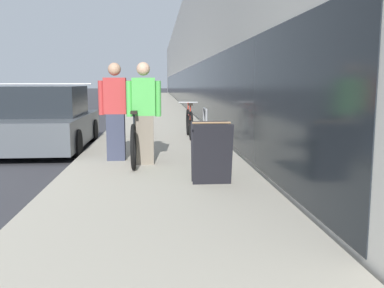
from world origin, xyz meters
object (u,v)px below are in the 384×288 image
Objects in this scene: bike_rack_hoop at (205,122)px; person_bystander at (115,112)px; tandem_bicycle at (136,139)px; sandwich_board_sign at (211,152)px; person_rider at (144,113)px; parked_sedan_curbside at (47,121)px; cruiser_bike_nearest at (189,123)px.

person_bystander is at bearing -131.14° from bike_rack_hoop.
tandem_bicycle is 2.23m from sandwich_board_sign.
sandwich_board_sign is at bearing -95.19° from bike_rack_hoop.
person_rider is 0.45× the size of parked_sedan_curbside.
cruiser_bike_nearest reaches higher than bike_rack_hoop.
person_bystander is 3.62m from cruiser_bike_nearest.
sandwich_board_sign is 0.22× the size of parked_sedan_curbside.
cruiser_bike_nearest is (1.25, 3.30, -0.02)m from tandem_bicycle.
bike_rack_hoop is 4.24m from sandwich_board_sign.
person_rider is at bearing -117.89° from bike_rack_hoop.
sandwich_board_sign is 5.31m from parked_sedan_curbside.
person_bystander is at bearing 127.90° from sandwich_board_sign.
person_rider reaches higher than cruiser_bike_nearest.
person_bystander is 2.80m from parked_sedan_curbside.
bike_rack_hoop is 1.02m from cruiser_bike_nearest.
parked_sedan_curbside reaches higher than cruiser_bike_nearest.
person_rider reaches higher than tandem_bicycle.
bike_rack_hoop is 0.94× the size of sandwich_board_sign.
person_bystander is 2.98m from bike_rack_hoop.
parked_sedan_curbside is (-2.17, 2.23, 0.15)m from tandem_bicycle.
tandem_bicycle is 3.53m from cruiser_bike_nearest.
person_rider is 3.02m from bike_rack_hoop.
cruiser_bike_nearest is (1.63, 3.19, -0.52)m from person_bystander.
person_rider is 2.15× the size of bike_rack_hoop.
bike_rack_hoop is at bearing 62.11° from person_rider.
tandem_bicycle is 0.61m from person_rider.
tandem_bicycle is 2.79× the size of sandwich_board_sign.
tandem_bicycle is 2.97× the size of bike_rack_hoop.
sandwich_board_sign is (1.18, -1.89, 0.04)m from tandem_bicycle.
cruiser_bike_nearest is at bearing 62.90° from person_bystander.
person_bystander reaches higher than parked_sedan_curbside.
person_rider is at bearing -47.39° from parked_sedan_curbside.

